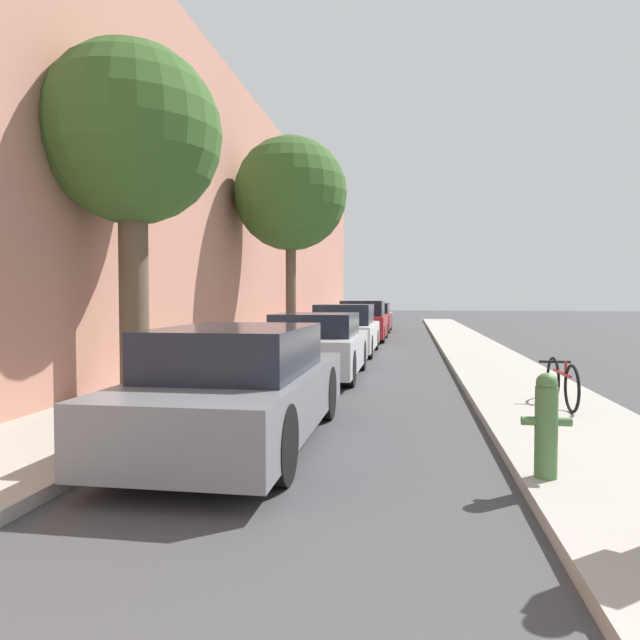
{
  "coord_description": "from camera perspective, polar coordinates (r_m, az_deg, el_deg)",
  "views": [
    {
      "loc": [
        0.97,
        0.2,
        1.63
      ],
      "look_at": [
        -0.68,
        10.58,
        1.23
      ],
      "focal_mm": 31.96,
      "sensor_mm": 36.0,
      "label": 1
    }
  ],
  "objects": [
    {
      "name": "building_facade_left",
      "position": [
        16.8,
        -9.31,
        10.04
      ],
      "size": [
        0.7,
        52.0,
        7.85
      ],
      "color": "tan",
      "rests_on": "ground"
    },
    {
      "name": "sidewalk_left",
      "position": [
        16.34,
        -4.72,
        -3.31
      ],
      "size": [
        2.0,
        52.0,
        0.12
      ],
      "color": "#9E998E",
      "rests_on": "ground"
    },
    {
      "name": "parked_car_champagne",
      "position": [
        32.64,
        5.67,
        0.48
      ],
      "size": [
        1.7,
        4.24,
        1.37
      ],
      "color": "black",
      "rests_on": "ground"
    },
    {
      "name": "sidewalk_right",
      "position": [
        16.0,
        15.95,
        -3.51
      ],
      "size": [
        2.0,
        52.0,
        0.12
      ],
      "color": "#9E998E",
      "rests_on": "ground"
    },
    {
      "name": "parked_car_silver",
      "position": [
        11.73,
        -0.27,
        -2.63
      ],
      "size": [
        1.78,
        3.96,
        1.32
      ],
      "color": "black",
      "rests_on": "ground"
    },
    {
      "name": "ground_plane",
      "position": [
        15.91,
        5.5,
        -3.68
      ],
      "size": [
        120.0,
        120.0,
        0.0
      ],
      "primitive_type": "plane",
      "color": "#3D3D3F"
    },
    {
      "name": "street_tree_far",
      "position": [
        16.07,
        -2.95,
        12.42
      ],
      "size": [
        3.12,
        3.12,
        5.95
      ],
      "color": "brown",
      "rests_on": "sidewalk_left"
    },
    {
      "name": "bicycle",
      "position": [
        8.67,
        23.06,
        -5.78
      ],
      "size": [
        0.44,
        1.58,
        0.64
      ],
      "rotation": [
        0.0,
        0.0,
        0.02
      ],
      "color": "black",
      "rests_on": "sidewalk_right"
    },
    {
      "name": "parked_car_white",
      "position": [
        16.65,
        2.56,
        -1.05
      ],
      "size": [
        1.75,
        4.38,
        1.45
      ],
      "color": "black",
      "rests_on": "ground"
    },
    {
      "name": "parked_car_maroon",
      "position": [
        27.77,
        5.21,
        0.19
      ],
      "size": [
        1.83,
        4.27,
        1.38
      ],
      "color": "black",
      "rests_on": "ground"
    },
    {
      "name": "street_tree_near",
      "position": [
        9.32,
        -18.31,
        16.82
      ],
      "size": [
        2.67,
        2.67,
        5.29
      ],
      "color": "brown",
      "rests_on": "sidewalk_left"
    },
    {
      "name": "parked_car_red",
      "position": [
        22.06,
        4.36,
        -0.17
      ],
      "size": [
        1.76,
        4.42,
        1.53
      ],
      "color": "black",
      "rests_on": "ground"
    },
    {
      "name": "parked_car_grey",
      "position": [
        6.47,
        -7.87,
        -6.65
      ],
      "size": [
        1.69,
        4.4,
        1.32
      ],
      "color": "black",
      "rests_on": "ground"
    },
    {
      "name": "fire_hydrant",
      "position": [
        5.22,
        21.71,
        -9.63
      ],
      "size": [
        0.4,
        0.19,
        0.89
      ],
      "color": "#47703D",
      "rests_on": "sidewalk_right"
    }
  ]
}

